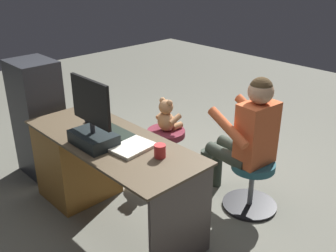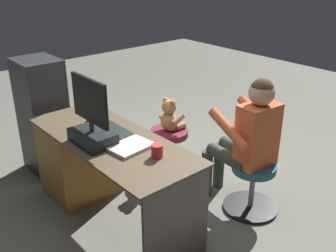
{
  "view_description": "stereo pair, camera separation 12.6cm",
  "coord_description": "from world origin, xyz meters",
  "px_view_note": "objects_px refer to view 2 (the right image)",
  "views": [
    {
      "loc": [
        -2.2,
        1.94,
        1.99
      ],
      "look_at": [
        -0.18,
        0.02,
        0.76
      ],
      "focal_mm": 41.8,
      "sensor_mm": 36.0,
      "label": 1
    },
    {
      "loc": [
        -2.28,
        1.84,
        1.99
      ],
      "look_at": [
        -0.18,
        0.02,
        0.76
      ],
      "focal_mm": 41.8,
      "sensor_mm": 36.0,
      "label": 2
    }
  ],
  "objects_px": {
    "desk": "(85,158)",
    "person": "(248,134)",
    "cup": "(157,151)",
    "keyboard": "(116,131)",
    "monitor": "(92,125)",
    "computer_mouse": "(92,118)",
    "office_chair_teddy": "(169,149)",
    "visitor_chair": "(252,184)",
    "teddy_bear": "(170,116)",
    "tv_remote": "(94,125)"
  },
  "relations": [
    {
      "from": "tv_remote",
      "to": "teddy_bear",
      "type": "xyz_separation_m",
      "value": [
        0.01,
        -0.82,
        -0.16
      ]
    },
    {
      "from": "visitor_chair",
      "to": "person",
      "type": "xyz_separation_m",
      "value": [
        0.09,
        0.01,
        0.43
      ]
    },
    {
      "from": "keyboard",
      "to": "office_chair_teddy",
      "type": "distance_m",
      "value": 0.93
    },
    {
      "from": "keyboard",
      "to": "visitor_chair",
      "type": "height_order",
      "value": "keyboard"
    },
    {
      "from": "desk",
      "to": "monitor",
      "type": "distance_m",
      "value": 0.65
    },
    {
      "from": "cup",
      "to": "keyboard",
      "type": "bearing_deg",
      "value": -1.57
    },
    {
      "from": "desk",
      "to": "keyboard",
      "type": "bearing_deg",
      "value": -164.77
    },
    {
      "from": "desk",
      "to": "keyboard",
      "type": "xyz_separation_m",
      "value": [
        -0.36,
        -0.1,
        0.35
      ]
    },
    {
      "from": "cup",
      "to": "desk",
      "type": "bearing_deg",
      "value": 5.36
    },
    {
      "from": "tv_remote",
      "to": "visitor_chair",
      "type": "distance_m",
      "value": 1.39
    },
    {
      "from": "office_chair_teddy",
      "to": "desk",
      "type": "bearing_deg",
      "value": 81.24
    },
    {
      "from": "desk",
      "to": "computer_mouse",
      "type": "distance_m",
      "value": 0.37
    },
    {
      "from": "visitor_chair",
      "to": "monitor",
      "type": "bearing_deg",
      "value": 58.1
    },
    {
      "from": "person",
      "to": "computer_mouse",
      "type": "bearing_deg",
      "value": 41.56
    },
    {
      "from": "monitor",
      "to": "office_chair_teddy",
      "type": "height_order",
      "value": "monitor"
    },
    {
      "from": "tv_remote",
      "to": "teddy_bear",
      "type": "height_order",
      "value": "teddy_bear"
    },
    {
      "from": "computer_mouse",
      "to": "cup",
      "type": "height_order",
      "value": "cup"
    },
    {
      "from": "person",
      "to": "cup",
      "type": "bearing_deg",
      "value": 82.57
    },
    {
      "from": "computer_mouse",
      "to": "teddy_bear",
      "type": "relative_size",
      "value": 0.3
    },
    {
      "from": "keyboard",
      "to": "office_chair_teddy",
      "type": "xyz_separation_m",
      "value": [
        0.23,
        -0.75,
        -0.5
      ]
    },
    {
      "from": "computer_mouse",
      "to": "tv_remote",
      "type": "xyz_separation_m",
      "value": [
        -0.11,
        0.04,
        -0.01
      ]
    },
    {
      "from": "tv_remote",
      "to": "teddy_bear",
      "type": "relative_size",
      "value": 0.46
    },
    {
      "from": "cup",
      "to": "person",
      "type": "height_order",
      "value": "person"
    },
    {
      "from": "desk",
      "to": "monitor",
      "type": "xyz_separation_m",
      "value": [
        -0.41,
        0.14,
        0.48
      ]
    },
    {
      "from": "monitor",
      "to": "teddy_bear",
      "type": "xyz_separation_m",
      "value": [
        0.28,
        -0.99,
        -0.29
      ]
    },
    {
      "from": "office_chair_teddy",
      "to": "visitor_chair",
      "type": "distance_m",
      "value": 0.95
    },
    {
      "from": "computer_mouse",
      "to": "keyboard",
      "type": "bearing_deg",
      "value": -176.42
    },
    {
      "from": "desk",
      "to": "visitor_chair",
      "type": "bearing_deg",
      "value": -139.11
    },
    {
      "from": "desk",
      "to": "computer_mouse",
      "type": "relative_size",
      "value": 16.24
    },
    {
      "from": "monitor",
      "to": "tv_remote",
      "type": "bearing_deg",
      "value": -32.19
    },
    {
      "from": "monitor",
      "to": "keyboard",
      "type": "relative_size",
      "value": 1.18
    },
    {
      "from": "keyboard",
      "to": "monitor",
      "type": "bearing_deg",
      "value": 103.56
    },
    {
      "from": "desk",
      "to": "office_chair_teddy",
      "type": "distance_m",
      "value": 0.87
    },
    {
      "from": "monitor",
      "to": "keyboard",
      "type": "height_order",
      "value": "monitor"
    },
    {
      "from": "desk",
      "to": "cup",
      "type": "xyz_separation_m",
      "value": [
        -0.88,
        -0.08,
        0.39
      ]
    },
    {
      "from": "person",
      "to": "keyboard",
      "type": "bearing_deg",
      "value": 52.55
    },
    {
      "from": "teddy_bear",
      "to": "person",
      "type": "relative_size",
      "value": 0.28
    },
    {
      "from": "desk",
      "to": "cup",
      "type": "bearing_deg",
      "value": -174.64
    },
    {
      "from": "office_chair_teddy",
      "to": "visitor_chair",
      "type": "relative_size",
      "value": 1.08
    },
    {
      "from": "desk",
      "to": "office_chair_teddy",
      "type": "bearing_deg",
      "value": -98.76
    },
    {
      "from": "computer_mouse",
      "to": "cup",
      "type": "distance_m",
      "value": 0.85
    },
    {
      "from": "tv_remote",
      "to": "person",
      "type": "bearing_deg",
      "value": -135.36
    },
    {
      "from": "teddy_bear",
      "to": "computer_mouse",
      "type": "bearing_deg",
      "value": 82.91
    },
    {
      "from": "cup",
      "to": "monitor",
      "type": "bearing_deg",
      "value": 25.03
    },
    {
      "from": "person",
      "to": "desk",
      "type": "bearing_deg",
      "value": 43.05
    },
    {
      "from": "monitor",
      "to": "cup",
      "type": "xyz_separation_m",
      "value": [
        -0.47,
        -0.22,
        -0.1
      ]
    },
    {
      "from": "visitor_chair",
      "to": "desk",
      "type": "bearing_deg",
      "value": 40.89
    },
    {
      "from": "computer_mouse",
      "to": "person",
      "type": "xyz_separation_m",
      "value": [
        -0.96,
        -0.85,
        -0.06
      ]
    },
    {
      "from": "office_chair_teddy",
      "to": "teddy_bear",
      "type": "xyz_separation_m",
      "value": [
        -0.0,
        -0.01,
        0.34
      ]
    },
    {
      "from": "desk",
      "to": "person",
      "type": "bearing_deg",
      "value": -136.95
    }
  ]
}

